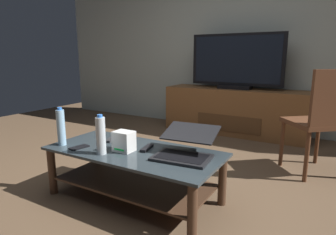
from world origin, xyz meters
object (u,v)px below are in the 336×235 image
water_bottle_far (101,135)px  media_cabinet (234,111)px  cell_phone (79,147)px  laptop (186,147)px  router_box (124,141)px  soundbar_remote (147,148)px  dining_chair (322,117)px  water_bottle_near (61,127)px  television (236,62)px  coffee_table (134,165)px  tv_remote (111,139)px

water_bottle_far → media_cabinet: bearing=85.4°
water_bottle_far → cell_phone: (-0.24, 0.01, -0.13)m
laptop → cell_phone: bearing=-162.0°
router_box → cell_phone: 0.36m
media_cabinet → cell_phone: 2.44m
laptop → water_bottle_far: (-0.53, -0.26, 0.07)m
router_box → soundbar_remote: size_ratio=0.91×
cell_phone → water_bottle_far: bearing=7.7°
dining_chair → water_bottle_near: (-1.71, -1.35, -0.01)m
television → soundbar_remote: (0.02, -2.15, -0.58)m
soundbar_remote → laptop: bearing=-7.8°
cell_phone → soundbar_remote: 0.51m
cell_phone → water_bottle_near: bearing=-165.5°
coffee_table → media_cabinet: 2.23m
tv_remote → television: bearing=63.0°
water_bottle_far → soundbar_remote: size_ratio=1.76×
laptop → router_box: 0.45m
media_cabinet → cell_phone: media_cabinet is taller
coffee_table → soundbar_remote: 0.16m
tv_remote → media_cabinet: bearing=63.1°
laptop → water_bottle_near: bearing=-164.6°
laptop → water_bottle_far: size_ratio=1.61×
cell_phone → soundbar_remote: (0.46, 0.23, 0.01)m
television → water_bottle_far: 2.44m
coffee_table → television: television is taller
television → laptop: (0.33, -2.13, -0.52)m
soundbar_remote → water_bottle_near: bearing=-170.9°
television → laptop: bearing=-81.2°
water_bottle_near → soundbar_remote: (0.63, 0.24, -0.13)m
laptop → tv_remote: 0.69m
laptop → router_box: laptop is taller
water_bottle_far → cell_phone: 0.27m
television → tv_remote: size_ratio=7.74×
television → coffee_table: bearing=-91.5°
tv_remote → soundbar_remote: size_ratio=1.00×
television → water_bottle_far: size_ratio=4.41×
water_bottle_near → tv_remote: 0.40m
media_cabinet → cell_phone: bearing=-100.2°
television → soundbar_remote: television is taller
media_cabinet → water_bottle_near: water_bottle_near is taller
media_cabinet → soundbar_remote: bearing=-89.4°
coffee_table → media_cabinet: (0.06, 2.23, 0.05)m
water_bottle_far → router_box: bearing=53.4°
cell_phone → dining_chair: bearing=52.2°
soundbar_remote → tv_remote: bearing=161.2°
cell_phone → tv_remote: size_ratio=0.88×
media_cabinet → water_bottle_far: (-0.20, -2.41, 0.21)m
coffee_table → water_bottle_near: bearing=-162.1°
laptop → television: bearing=98.8°
tv_remote → cell_phone: bearing=-122.2°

